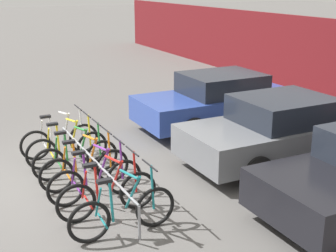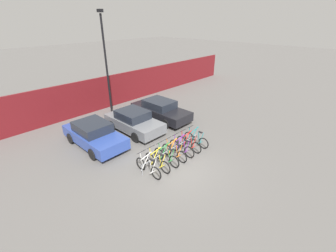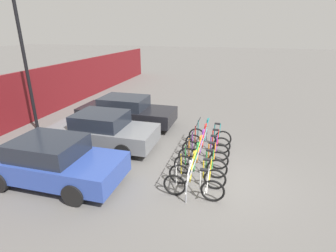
{
  "view_description": "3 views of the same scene",
  "coord_description": "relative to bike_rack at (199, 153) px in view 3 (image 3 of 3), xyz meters",
  "views": [
    {
      "loc": [
        8.28,
        -1.71,
        3.68
      ],
      "look_at": [
        -0.39,
        2.69,
        0.62
      ],
      "focal_mm": 50.0,
      "sensor_mm": 36.0,
      "label": 1
    },
    {
      "loc": [
        -6.83,
        -5.99,
        6.64
      ],
      "look_at": [
        1.73,
        2.09,
        0.94
      ],
      "focal_mm": 24.0,
      "sensor_mm": 36.0,
      "label": 2
    },
    {
      "loc": [
        -7.33,
        -0.43,
        4.42
      ],
      "look_at": [
        1.08,
        1.89,
        1.16
      ],
      "focal_mm": 28.0,
      "sensor_mm": 36.0,
      "label": 3
    }
  ],
  "objects": [
    {
      "name": "bicycle_green",
      "position": [
        -0.62,
        -0.15,
        -0.11
      ],
      "size": [
        0.68,
        1.71,
        1.05
      ],
      "rotation": [
        0.0,
        0.0,
        0.01
      ],
      "color": "black",
      "rests_on": "ground"
    },
    {
      "name": "ground_plane",
      "position": [
        -0.57,
        -0.68,
        -0.49
      ],
      "size": [
        120.0,
        120.0,
        0.0
      ],
      "primitive_type": "plane",
      "color": "#605E5B"
    },
    {
      "name": "bike_rack",
      "position": [
        0.0,
        0.0,
        0.0
      ],
      "size": [
        4.22,
        0.04,
        0.57
      ],
      "color": "gray",
      "rests_on": "ground"
    },
    {
      "name": "bicycle_orange",
      "position": [
        -0.04,
        -0.15,
        -0.11
      ],
      "size": [
        0.68,
        1.71,
        1.05
      ],
      "rotation": [
        0.0,
        0.0,
        -0.0
      ],
      "color": "black",
      "rests_on": "ground"
    },
    {
      "name": "bicycle_red",
      "position": [
        1.17,
        -0.15,
        -0.11
      ],
      "size": [
        0.68,
        1.71,
        1.05
      ],
      "rotation": [
        0.0,
        0.0,
        -0.04
      ],
      "color": "black",
      "rests_on": "ground"
    },
    {
      "name": "car_grey",
      "position": [
        0.55,
        3.83,
        0.2
      ],
      "size": [
        1.91,
        4.06,
        1.4
      ],
      "color": "slate",
      "rests_on": "ground"
    },
    {
      "name": "car_blue",
      "position": [
        -2.12,
        4.07,
        0.2
      ],
      "size": [
        1.91,
        4.22,
        1.4
      ],
      "color": "#2D479E",
      "rests_on": "ground"
    },
    {
      "name": "car_black",
      "position": [
        3.09,
        3.99,
        0.2
      ],
      "size": [
        1.91,
        4.55,
        1.4
      ],
      "color": "black",
      "rests_on": "ground"
    },
    {
      "name": "bicycle_white",
      "position": [
        -1.84,
        -0.15,
        -0.11
      ],
      "size": [
        0.68,
        1.71,
        1.05
      ],
      "rotation": [
        0.0,
        0.0,
        -0.02
      ],
      "color": "black",
      "rests_on": "ground"
    },
    {
      "name": "lamp_post",
      "position": [
        1.5,
        7.83,
        3.45
      ],
      "size": [
        0.24,
        0.44,
        7.15
      ],
      "color": "black",
      "rests_on": "ground"
    },
    {
      "name": "bicycle_purple",
      "position": [
        0.56,
        -0.15,
        -0.11
      ],
      "size": [
        0.68,
        1.71,
        1.05
      ],
      "rotation": [
        0.0,
        0.0,
        0.03
      ],
      "color": "black",
      "rests_on": "ground"
    },
    {
      "name": "bicycle_yellow",
      "position": [
        -1.24,
        -0.15,
        -0.11
      ],
      "size": [
        0.68,
        1.71,
        1.05
      ],
      "rotation": [
        0.0,
        0.0,
        0.05
      ],
      "color": "black",
      "rests_on": "ground"
    },
    {
      "name": "bicycle_teal",
      "position": [
        1.84,
        -0.15,
        -0.11
      ],
      "size": [
        0.68,
        1.71,
        1.05
      ],
      "rotation": [
        0.0,
        0.0,
        0.05
      ],
      "color": "black",
      "rests_on": "ground"
    }
  ]
}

